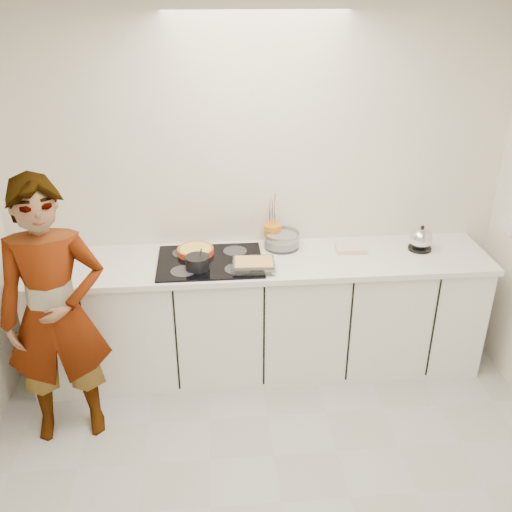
{
  "coord_description": "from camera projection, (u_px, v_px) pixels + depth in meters",
  "views": [
    {
      "loc": [
        -0.34,
        -2.26,
        2.69
      ],
      "look_at": [
        -0.05,
        1.05,
        1.05
      ],
      "focal_mm": 40.0,
      "sensor_mm": 36.0,
      "label": 1
    }
  ],
  "objects": [
    {
      "name": "wall_back",
      "position": [
        256.0,
        191.0,
        4.09
      ],
      "size": [
        3.6,
        0.0,
        2.6
      ],
      "primitive_type": "cube",
      "color": "white",
      "rests_on": "ground"
    },
    {
      "name": "countertop",
      "position": [
        260.0,
        262.0,
        3.99
      ],
      "size": [
        3.24,
        0.64,
        0.04
      ],
      "primitive_type": "cube",
      "color": "white",
      "rests_on": "base_cabinets"
    },
    {
      "name": "cook",
      "position": [
        55.0,
        315.0,
        3.4
      ],
      "size": [
        0.69,
        0.5,
        1.73
      ],
      "primitive_type": "imported",
      "rotation": [
        0.0,
        0.0,
        0.15
      ],
      "color": "white",
      "rests_on": "floor"
    },
    {
      "name": "kettle",
      "position": [
        421.0,
        239.0,
        4.09
      ],
      "size": [
        0.2,
        0.2,
        0.19
      ],
      "color": "black",
      "rests_on": "countertop"
    },
    {
      "name": "floor",
      "position": [
        281.0,
        502.0,
        3.24
      ],
      "size": [
        3.6,
        3.2,
        0.0
      ],
      "primitive_type": "cube",
      "color": "#B3B3B3",
      "rests_on": "ground"
    },
    {
      "name": "saucepan",
      "position": [
        197.0,
        262.0,
        3.8
      ],
      "size": [
        0.19,
        0.19,
        0.15
      ],
      "color": "black",
      "rests_on": "hob"
    },
    {
      "name": "utensil_crock",
      "position": [
        273.0,
        234.0,
        4.17
      ],
      "size": [
        0.15,
        0.15,
        0.15
      ],
      "primitive_type": "cylinder",
      "rotation": [
        0.0,
        0.0,
        -0.27
      ],
      "color": "orange",
      "rests_on": "countertop"
    },
    {
      "name": "hob",
      "position": [
        210.0,
        262.0,
        3.93
      ],
      "size": [
        0.72,
        0.54,
        0.01
      ],
      "primitive_type": "cube",
      "color": "black",
      "rests_on": "countertop"
    },
    {
      "name": "tart_dish",
      "position": [
        195.0,
        251.0,
        4.02
      ],
      "size": [
        0.33,
        0.33,
        0.04
      ],
      "color": "#C1491D",
      "rests_on": "hob"
    },
    {
      "name": "tea_towel",
      "position": [
        350.0,
        248.0,
        4.1
      ],
      "size": [
        0.21,
        0.16,
        0.03
      ],
      "primitive_type": "cube",
      "rotation": [
        0.0,
        0.0,
        -0.05
      ],
      "color": "white",
      "rests_on": "countertop"
    },
    {
      "name": "baking_dish",
      "position": [
        254.0,
        264.0,
        3.81
      ],
      "size": [
        0.29,
        0.22,
        0.05
      ],
      "color": "silver",
      "rests_on": "hob"
    },
    {
      "name": "ceiling",
      "position": [
        294.0,
        3.0,
        2.09
      ],
      "size": [
        3.6,
        3.2,
        0.0
      ],
      "primitive_type": "cube",
      "color": "white",
      "rests_on": "wall_back"
    },
    {
      "name": "mixing_bowl",
      "position": [
        282.0,
        240.0,
        4.13
      ],
      "size": [
        0.3,
        0.3,
        0.12
      ],
      "color": "silver",
      "rests_on": "countertop"
    },
    {
      "name": "base_cabinets",
      "position": [
        260.0,
        317.0,
        4.19
      ],
      "size": [
        3.2,
        0.58,
        0.87
      ],
      "primitive_type": "cube",
      "color": "white",
      "rests_on": "floor"
    }
  ]
}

